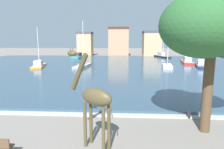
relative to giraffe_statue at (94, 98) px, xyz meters
name	(u,v)px	position (x,y,z in m)	size (l,w,h in m)	color
harbor_water	(120,66)	(0.58, 31.39, -2.31)	(78.88, 54.06, 0.31)	#334C60
quay_edge_coping	(112,115)	(0.58, 4.11, -2.40)	(78.88, 0.50, 0.12)	#ADA89E
giraffe_statue	(94,98)	(0.00, 0.00, 0.00)	(2.52, 1.83, 4.82)	#4C4228
sailboat_navy	(202,66)	(16.22, 28.89, -1.89)	(3.81, 7.47, 7.09)	navy
sailboat_black	(163,56)	(13.35, 51.85, -1.84)	(4.17, 9.40, 9.63)	black
sailboat_grey	(84,66)	(-6.32, 28.93, -2.06)	(2.41, 8.89, 8.93)	#939399
sailboat_red	(186,62)	(15.70, 36.67, -1.87)	(3.52, 9.75, 9.63)	red
sailboat_orange	(39,65)	(-14.96, 28.18, -1.94)	(3.94, 8.84, 7.86)	orange
sailboat_white	(167,66)	(9.67, 28.73, -2.00)	(2.43, 6.03, 8.37)	white
sailboat_teal	(79,57)	(-11.86, 49.40, -1.85)	(3.00, 9.11, 7.62)	teal
shade_tree	(210,30)	(5.92, 2.10, 3.21)	(6.10, 5.97, 7.51)	brown
mooring_bollard	(189,115)	(5.77, 3.96, -2.21)	(0.24, 0.24, 0.50)	#232326
townhouse_tall_gabled	(85,44)	(-12.58, 62.77, 1.81)	(5.22, 5.69, 8.51)	tan
townhouse_corner_house	(119,42)	(-0.39, 62.37, 2.57)	(7.07, 7.89, 10.02)	tan
townhouse_narrow_midrow	(152,43)	(11.53, 64.19, 1.97)	(6.40, 7.75, 8.84)	tan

